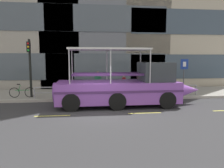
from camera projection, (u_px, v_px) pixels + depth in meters
ground_plane at (99, 112)px, 11.71m from camera, size 120.00×120.00×0.00m
sidewalk at (95, 94)px, 17.22m from camera, size 32.00×4.80×0.18m
curb_edge at (96, 99)px, 14.77m from camera, size 32.00×0.18×0.18m
lane_centreline at (100, 114)px, 11.13m from camera, size 25.80×0.12×0.01m
curb_guardrail at (119, 89)px, 15.21m from camera, size 11.72×0.09×0.79m
traffic_light_pole at (30, 62)px, 14.84m from camera, size 0.24×0.46×4.05m
parking_sign at (184, 70)px, 16.19m from camera, size 0.60×0.12×2.67m
leaned_bicycle at (22, 92)px, 14.96m from camera, size 1.74×0.46×0.96m
duck_tour_boat at (126, 87)px, 13.17m from camera, size 9.11×2.63×3.50m
pedestrian_near_bow at (156, 81)px, 16.45m from camera, size 0.38×0.32×1.61m
pedestrian_mid_left at (124, 82)px, 16.29m from camera, size 0.25×0.41×1.51m
pedestrian_mid_right at (98, 81)px, 16.00m from camera, size 0.46×0.31×1.75m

